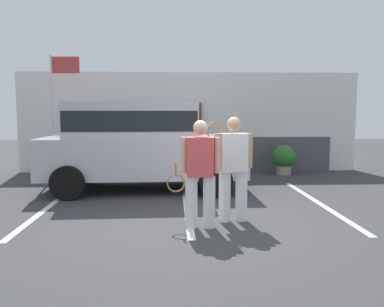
# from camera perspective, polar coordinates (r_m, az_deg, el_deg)

# --- Properties ---
(ground_plane) EXTENTS (40.00, 40.00, 0.00)m
(ground_plane) POSITION_cam_1_polar(r_m,az_deg,el_deg) (6.51, 1.90, -10.34)
(ground_plane) COLOR #38383A
(parking_stripe_0) EXTENTS (0.12, 4.40, 0.01)m
(parking_stripe_0) POSITION_cam_1_polar(r_m,az_deg,el_deg) (8.30, -19.67, -7.09)
(parking_stripe_0) COLOR silver
(parking_stripe_0) RESTS_ON ground_plane
(parking_stripe_1) EXTENTS (0.12, 4.40, 0.01)m
(parking_stripe_1) POSITION_cam_1_polar(r_m,az_deg,el_deg) (7.95, -0.79, -7.30)
(parking_stripe_1) COLOR silver
(parking_stripe_1) RESTS_ON ground_plane
(parking_stripe_2) EXTENTS (0.12, 4.40, 0.01)m
(parking_stripe_2) POSITION_cam_1_polar(r_m,az_deg,el_deg) (8.46, 17.70, -6.76)
(parking_stripe_2) COLOR silver
(parking_stripe_2) RESTS_ON ground_plane
(house_frontage) EXTENTS (10.30, 0.40, 3.01)m
(house_frontage) POSITION_cam_1_polar(r_m,az_deg,el_deg) (12.28, -0.36, 4.06)
(house_frontage) COLOR white
(house_frontage) RESTS_ON ground_plane
(parked_suv) EXTENTS (4.65, 2.26, 2.05)m
(parked_suv) POSITION_cam_1_polar(r_m,az_deg,el_deg) (9.35, -7.51, 1.74)
(parked_suv) COLOR #B7B7BC
(parked_suv) RESTS_ON ground_plane
(tennis_player_man) EXTENTS (0.88, 0.30, 1.70)m
(tennis_player_man) POSITION_cam_1_polar(r_m,az_deg,el_deg) (6.26, 1.15, -2.76)
(tennis_player_man) COLOR white
(tennis_player_man) RESTS_ON ground_plane
(tennis_player_woman) EXTENTS (0.78, 0.31, 1.74)m
(tennis_player_woman) POSITION_cam_1_polar(r_m,az_deg,el_deg) (6.66, 5.89, -1.97)
(tennis_player_woman) COLOR white
(tennis_player_woman) RESTS_ON ground_plane
(potted_plant_by_porch) EXTENTS (0.65, 0.65, 0.86)m
(potted_plant_by_porch) POSITION_cam_1_polar(r_m,az_deg,el_deg) (11.92, 13.00, -0.67)
(potted_plant_by_porch) COLOR gray
(potted_plant_by_porch) RESTS_ON ground_plane
(flag_pole) EXTENTS (0.80, 0.06, 3.38)m
(flag_pole) POSITION_cam_1_polar(r_m,az_deg,el_deg) (11.70, -18.54, 8.07)
(flag_pole) COLOR silver
(flag_pole) RESTS_ON ground_plane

